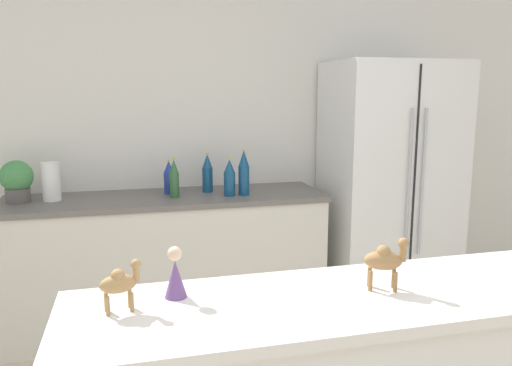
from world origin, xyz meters
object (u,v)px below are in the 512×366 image
paper_towel_roll (51,182)px  potted_plant (17,180)px  back_bottle_0 (229,178)px  camel_figurine_second (385,259)px  back_bottle_2 (169,178)px  wise_man_figurine_crimson (175,276)px  camel_figurine (120,282)px  back_bottle_3 (174,179)px  back_bottle_1 (244,173)px  refrigerator (389,187)px  back_bottle_4 (207,173)px

paper_towel_roll → potted_plant: bearing=179.4°
back_bottle_0 → camel_figurine_second: bearing=-86.3°
back_bottle_2 → wise_man_figurine_crimson: (-0.13, -1.95, 0.02)m
paper_towel_roll → camel_figurine_second: size_ratio=1.45×
camel_figurine → wise_man_figurine_crimson: 0.17m
paper_towel_roll → camel_figurine: 2.02m
back_bottle_2 → wise_man_figurine_crimson: 1.95m
back_bottle_2 → camel_figurine_second: 2.11m
back_bottle_2 → wise_man_figurine_crimson: bearing=-94.0°
paper_towel_roll → camel_figurine: bearing=-77.1°
potted_plant → back_bottle_3: 0.98m
back_bottle_0 → back_bottle_1: back_bottle_1 is taller
potted_plant → camel_figurine: (0.65, -1.97, 0.01)m
camel_figurine_second → back_bottle_0: bearing=93.7°
back_bottle_3 → camel_figurine: (-0.32, -1.88, 0.03)m
paper_towel_roll → back_bottle_2: 0.75m
back_bottle_0 → camel_figurine_second: 1.88m
back_bottle_2 → potted_plant: bearing=-177.6°
camel_figurine_second → back_bottle_3: bearing=104.2°
refrigerator → wise_man_figurine_crimson: bearing=-133.5°
back_bottle_3 → wise_man_figurine_crimson: 1.82m
camel_figurine_second → refrigerator: bearing=60.5°
refrigerator → back_bottle_4: 1.34m
camel_figurine_second → back_bottle_4: bearing=96.8°
back_bottle_1 → wise_man_figurine_crimson: 1.89m
paper_towel_roll → back_bottle_1: back_bottle_1 is taller
potted_plant → camel_figurine_second: bearing=-54.1°
potted_plant → camel_figurine_second: (1.46, -2.01, 0.02)m
refrigerator → camel_figurine: refrigerator is taller
back_bottle_0 → camel_figurine: (-0.68, -1.84, 0.03)m
back_bottle_4 → camel_figurine: size_ratio=1.85×
back_bottle_0 → wise_man_figurine_crimson: bearing=-106.3°
refrigerator → back_bottle_3: refrigerator is taller
paper_towel_roll → back_bottle_0: bearing=-6.5°
back_bottle_0 → paper_towel_roll: bearing=173.5°
potted_plant → camel_figurine: bearing=-71.7°
back_bottle_4 → refrigerator: bearing=-5.2°
paper_towel_roll → wise_man_figurine_crimson: 2.00m
paper_towel_roll → wise_man_figurine_crimson: bearing=-72.2°
back_bottle_2 → paper_towel_roll: bearing=-176.8°
back_bottle_4 → back_bottle_1: bearing=-35.0°
potted_plant → paper_towel_roll: bearing=-0.6°
potted_plant → back_bottle_0: bearing=-5.6°
back_bottle_3 → back_bottle_4: size_ratio=0.95×
back_bottle_0 → camel_figurine: 1.96m
refrigerator → paper_towel_roll: refrigerator is taller
potted_plant → back_bottle_1: (1.43, -0.12, 0.01)m
paper_towel_roll → back_bottle_4: 1.01m
back_bottle_2 → back_bottle_1: bearing=-18.6°
back_bottle_0 → back_bottle_1: (0.10, 0.01, 0.03)m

